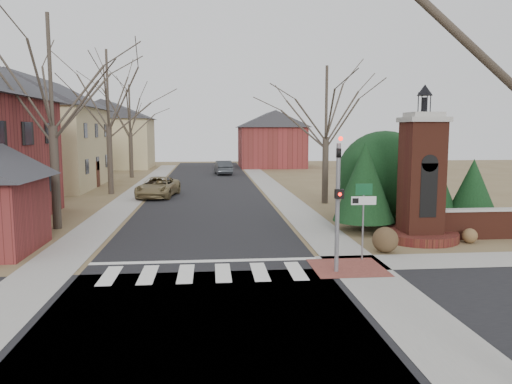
{
  "coord_description": "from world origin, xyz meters",
  "views": [
    {
      "loc": [
        0.21,
        -14.98,
        4.6
      ],
      "look_at": [
        2.16,
        6.0,
        2.0
      ],
      "focal_mm": 35.0,
      "sensor_mm": 36.0,
      "label": 1
    }
  ],
  "objects": [
    {
      "name": "dry_shrub_left",
      "position": [
        6.8,
        3.0,
        0.49
      ],
      "size": [
        0.98,
        0.98,
        0.98
      ],
      "primitive_type": "sphere",
      "color": "#4B3822",
      "rests_on": "ground"
    },
    {
      "name": "sign_post",
      "position": [
        5.59,
        1.99,
        1.95
      ],
      "size": [
        0.9,
        0.07,
        2.75
      ],
      "color": "slate",
      "rests_on": "ground"
    },
    {
      "name": "cross_street",
      "position": [
        0.0,
        -3.0,
        0.01
      ],
      "size": [
        120.0,
        8.0,
        0.01
      ],
      "primitive_type": "cube",
      "color": "black",
      "rests_on": "ground"
    },
    {
      "name": "house_stucco_left",
      "position": [
        -13.5,
        27.0,
        4.59
      ],
      "size": [
        9.8,
        12.8,
        9.28
      ],
      "color": "tan",
      "rests_on": "ground"
    },
    {
      "name": "pickup_truck",
      "position": [
        -3.4,
        19.95,
        0.7
      ],
      "size": [
        3.0,
        5.29,
        1.39
      ],
      "primitive_type": "imported",
      "rotation": [
        0.0,
        0.0,
        -0.14
      ],
      "color": "olive",
      "rests_on": "ground"
    },
    {
      "name": "bare_tree_2",
      "position": [
        -7.5,
        35.0,
        7.03
      ],
      "size": [
        7.35,
        7.35,
        10.19
      ],
      "color": "#473D33",
      "rests_on": "ground"
    },
    {
      "name": "house_distant_left",
      "position": [
        -12.01,
        48.0,
        4.25
      ],
      "size": [
        10.8,
        8.8,
        8.53
      ],
      "color": "tan",
      "rests_on": "ground"
    },
    {
      "name": "curb_apron",
      "position": [
        4.8,
        1.0,
        0.01
      ],
      "size": [
        2.4,
        2.4,
        0.02
      ],
      "primitive_type": "cube",
      "color": "brown",
      "rests_on": "ground"
    },
    {
      "name": "crosswalk_zone",
      "position": [
        0.0,
        0.8,
        0.01
      ],
      "size": [
        8.0,
        2.2,
        0.02
      ],
      "primitive_type": "cube",
      "color": "silver",
      "rests_on": "ground"
    },
    {
      "name": "bare_tree_0",
      "position": [
        -7.0,
        9.0,
        7.7
      ],
      "size": [
        8.05,
        8.05,
        11.15
      ],
      "color": "#473D33",
      "rests_on": "ground"
    },
    {
      "name": "traffic_signal_pole",
      "position": [
        4.3,
        0.57,
        2.59
      ],
      "size": [
        0.28,
        0.41,
        4.5
      ],
      "color": "slate",
      "rests_on": "ground"
    },
    {
      "name": "evergreen_near",
      "position": [
        7.2,
        7.0,
        2.3
      ],
      "size": [
        2.8,
        2.8,
        4.1
      ],
      "color": "#473D33",
      "rests_on": "ground"
    },
    {
      "name": "brick_gate_monument",
      "position": [
        9.0,
        4.99,
        2.17
      ],
      "size": [
        3.2,
        3.2,
        6.47
      ],
      "color": "#532418",
      "rests_on": "ground"
    },
    {
      "name": "bare_tree_3",
      "position": [
        7.5,
        16.0,
        6.69
      ],
      "size": [
        7.0,
        7.0,
        9.7
      ],
      "color": "#473D33",
      "rests_on": "ground"
    },
    {
      "name": "evergreen_mass",
      "position": [
        9.0,
        9.5,
        2.4
      ],
      "size": [
        4.8,
        4.8,
        4.8
      ],
      "primitive_type": "sphere",
      "color": "black",
      "rests_on": "ground"
    },
    {
      "name": "bare_tree_1",
      "position": [
        -7.0,
        22.0,
        8.03
      ],
      "size": [
        8.4,
        8.4,
        11.64
      ],
      "color": "#473D33",
      "rests_on": "ground"
    },
    {
      "name": "distant_car",
      "position": [
        1.6,
        37.66,
        0.73
      ],
      "size": [
        1.96,
        4.57,
        1.47
      ],
      "primitive_type": "imported",
      "rotation": [
        0.0,
        0.0,
        3.23
      ],
      "color": "#36393E",
      "rests_on": "ground"
    },
    {
      "name": "sidewalk_right_main",
      "position": [
        5.2,
        22.0,
        0.01
      ],
      "size": [
        2.0,
        60.0,
        0.02
      ],
      "primitive_type": "cube",
      "color": "gray",
      "rests_on": "ground"
    },
    {
      "name": "evergreen_mid",
      "position": [
        10.5,
        8.2,
        2.6
      ],
      "size": [
        3.4,
        3.4,
        4.7
      ],
      "color": "#473D33",
      "rests_on": "ground"
    },
    {
      "name": "dry_shrub_right",
      "position": [
        10.82,
        4.22,
        0.31
      ],
      "size": [
        0.62,
        0.62,
        0.62
      ],
      "primitive_type": "sphere",
      "color": "brown",
      "rests_on": "ground"
    },
    {
      "name": "ground",
      "position": [
        0.0,
        0.0,
        0.0
      ],
      "size": [
        120.0,
        120.0,
        0.0
      ],
      "primitive_type": "plane",
      "color": "brown",
      "rests_on": "ground"
    },
    {
      "name": "evergreen_far",
      "position": [
        12.5,
        7.2,
        1.9
      ],
      "size": [
        2.4,
        2.4,
        3.3
      ],
      "color": "#473D33",
      "rests_on": "ground"
    },
    {
      "name": "stop_bar",
      "position": [
        0.0,
        2.3,
        0.01
      ],
      "size": [
        8.0,
        0.35,
        0.02
      ],
      "primitive_type": "cube",
      "color": "silver",
      "rests_on": "ground"
    },
    {
      "name": "main_street",
      "position": [
        0.0,
        22.0,
        0.01
      ],
      "size": [
        8.0,
        70.0,
        0.01
      ],
      "primitive_type": "cube",
      "color": "black",
      "rests_on": "ground"
    },
    {
      "name": "house_distant_right",
      "position": [
        7.99,
        47.99,
        3.65
      ],
      "size": [
        8.8,
        8.8,
        7.3
      ],
      "color": "maroon",
      "rests_on": "ground"
    },
    {
      "name": "sidewalk_left",
      "position": [
        -5.2,
        22.0,
        0.01
      ],
      "size": [
        2.0,
        60.0,
        0.02
      ],
      "primitive_type": "cube",
      "color": "gray",
      "rests_on": "ground"
    }
  ]
}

